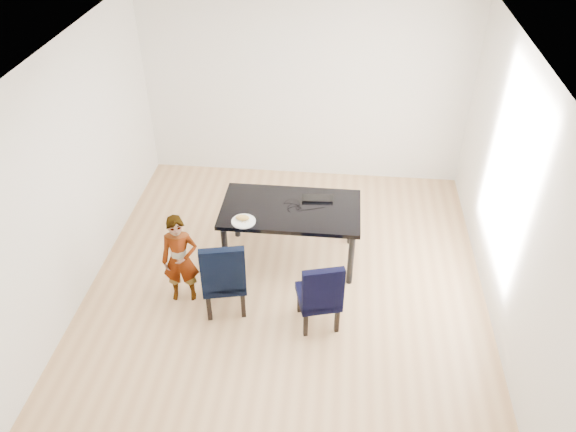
# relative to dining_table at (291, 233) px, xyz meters

# --- Properties ---
(floor) EXTENTS (4.50, 5.00, 0.01)m
(floor) POSITION_rel_dining_table_xyz_m (0.00, -0.50, -0.38)
(floor) COLOR tan
(floor) RESTS_ON ground
(ceiling) EXTENTS (4.50, 5.00, 0.01)m
(ceiling) POSITION_rel_dining_table_xyz_m (0.00, -0.50, 2.33)
(ceiling) COLOR white
(ceiling) RESTS_ON wall_back
(wall_back) EXTENTS (4.50, 0.01, 2.70)m
(wall_back) POSITION_rel_dining_table_xyz_m (0.00, 2.00, 0.98)
(wall_back) COLOR white
(wall_back) RESTS_ON ground
(wall_front) EXTENTS (4.50, 0.01, 2.70)m
(wall_front) POSITION_rel_dining_table_xyz_m (0.00, -3.00, 0.98)
(wall_front) COLOR silver
(wall_front) RESTS_ON ground
(wall_left) EXTENTS (0.01, 5.00, 2.70)m
(wall_left) POSITION_rel_dining_table_xyz_m (-2.25, -0.50, 0.98)
(wall_left) COLOR silver
(wall_left) RESTS_ON ground
(wall_right) EXTENTS (0.01, 5.00, 2.70)m
(wall_right) POSITION_rel_dining_table_xyz_m (2.25, -0.50, 0.98)
(wall_right) COLOR white
(wall_right) RESTS_ON ground
(dining_table) EXTENTS (1.60, 0.90, 0.75)m
(dining_table) POSITION_rel_dining_table_xyz_m (0.00, 0.00, 0.00)
(dining_table) COLOR black
(dining_table) RESTS_ON floor
(chair_left) EXTENTS (0.55, 0.57, 0.95)m
(chair_left) POSITION_rel_dining_table_xyz_m (-0.63, -0.88, 0.10)
(chair_left) COLOR black
(chair_left) RESTS_ON floor
(chair_right) EXTENTS (0.52, 0.53, 0.88)m
(chair_right) POSITION_rel_dining_table_xyz_m (0.39, -1.01, 0.06)
(chair_right) COLOR black
(chair_right) RESTS_ON floor
(child) EXTENTS (0.43, 0.32, 1.09)m
(child) POSITION_rel_dining_table_xyz_m (-1.12, -0.79, 0.17)
(child) COLOR #FC5D15
(child) RESTS_ON floor
(plate) EXTENTS (0.31, 0.31, 0.02)m
(plate) POSITION_rel_dining_table_xyz_m (-0.49, -0.32, 0.38)
(plate) COLOR white
(plate) RESTS_ON dining_table
(sandwich) EXTENTS (0.17, 0.12, 0.06)m
(sandwich) POSITION_rel_dining_table_xyz_m (-0.51, -0.31, 0.42)
(sandwich) COLOR gold
(sandwich) RESTS_ON plate
(laptop) EXTENTS (0.38, 0.26, 0.03)m
(laptop) POSITION_rel_dining_table_xyz_m (0.29, 0.25, 0.39)
(laptop) COLOR black
(laptop) RESTS_ON dining_table
(cable_tangle) EXTENTS (0.21, 0.21, 0.01)m
(cable_tangle) POSITION_rel_dining_table_xyz_m (0.05, -0.03, 0.38)
(cable_tangle) COLOR black
(cable_tangle) RESTS_ON dining_table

